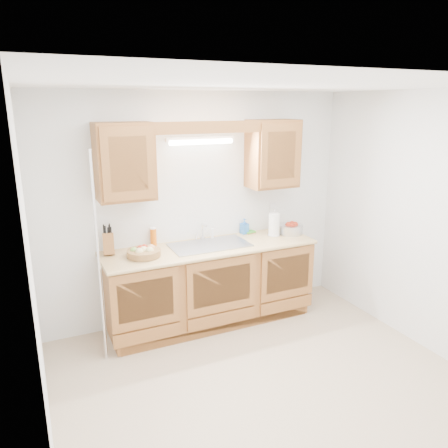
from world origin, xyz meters
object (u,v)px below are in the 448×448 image
fruit_basket (144,252)px  apple_bowl (291,228)px  knife_block (109,243)px  paper_towel (274,225)px

fruit_basket → apple_bowl: size_ratio=0.98×
knife_block → paper_towel: 1.85m
fruit_basket → apple_bowl: bearing=1.8°
fruit_basket → apple_bowl: apple_bowl is taller
apple_bowl → knife_block: bearing=175.4°
paper_towel → knife_block: bearing=175.2°
knife_block → apple_bowl: knife_block is taller
fruit_basket → paper_towel: 1.55m
fruit_basket → apple_bowl: 1.76m
paper_towel → fruit_basket: bearing=-177.5°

